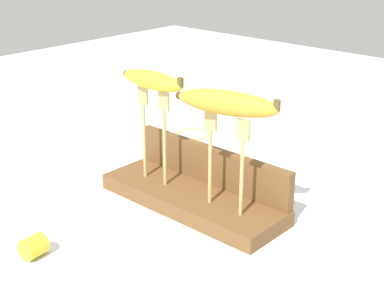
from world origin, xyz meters
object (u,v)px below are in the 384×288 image
fork_stand_right (226,154)px  fork_fallen_near (206,175)px  banana_raised_left (153,80)px  wire_coil (193,133)px  fork_stand_left (154,127)px  banana_raised_right (227,103)px  banana_chunk_far (34,246)px

fork_stand_right → fork_fallen_near: (-0.16, 0.13, -0.14)m
banana_raised_left → wire_coil: size_ratio=1.83×
fork_stand_left → fork_fallen_near: 0.20m
banana_raised_right → fork_fallen_near: bearing=140.5°
banana_chunk_far → fork_stand_left: bearing=93.5°
banana_raised_left → banana_raised_right: size_ratio=0.83×
banana_chunk_far → banana_raised_left: bearing=93.6°
banana_raised_left → banana_chunk_far: size_ratio=3.71×
fork_stand_right → banana_chunk_far: size_ratio=4.15×
banana_chunk_far → wire_coil: bearing=108.0°
fork_fallen_near → fork_stand_right: bearing=-39.5°
fork_stand_left → banana_chunk_far: 0.33m
fork_fallen_near → banana_chunk_far: size_ratio=2.81×
fork_stand_left → banana_chunk_far: size_ratio=4.41×
fork_stand_left → banana_raised_right: size_ratio=0.98×
fork_stand_right → wire_coil: 0.50m
fork_stand_left → fork_fallen_near: size_ratio=1.57×
fork_stand_left → fork_stand_right: size_ratio=1.06×
fork_stand_left → fork_stand_right: 0.18m
banana_chunk_far → wire_coil: (-0.20, 0.61, -0.02)m
fork_stand_left → wire_coil: bearing=120.0°
fork_stand_left → banana_raised_right: 0.20m
fork_stand_left → banana_chunk_far: (0.02, -0.30, -0.13)m
fork_stand_right → banana_raised_right: (-0.00, -0.00, 0.09)m
banana_raised_left → banana_chunk_far: 0.37m
fork_stand_right → banana_chunk_far: 0.36m
fork_stand_right → fork_fallen_near: fork_stand_right is taller
fork_fallen_near → banana_chunk_far: (-0.00, -0.43, 0.02)m
fork_stand_right → banana_raised_left: size_ratio=1.12×
fork_stand_left → fork_stand_right: fork_stand_left is taller
wire_coil → banana_raised_right: bearing=-40.7°
fork_stand_left → fork_stand_right: (0.18, 0.00, -0.01)m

